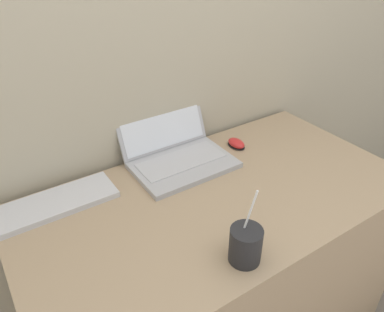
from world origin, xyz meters
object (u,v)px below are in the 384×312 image
drink_cup (246,244)px  computer_mouse (236,144)px  laptop (176,150)px  external_keyboard (48,206)px

drink_cup → computer_mouse: 0.60m
laptop → drink_cup: 0.53m
laptop → external_keyboard: laptop is taller
drink_cup → external_keyboard: 0.64m
laptop → drink_cup: size_ratio=1.64×
external_keyboard → drink_cup: bearing=-53.0°
drink_cup → external_keyboard: size_ratio=0.52×
drink_cup → computer_mouse: (0.36, 0.48, -0.04)m
drink_cup → external_keyboard: bearing=127.0°
computer_mouse → laptop: bearing=170.9°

